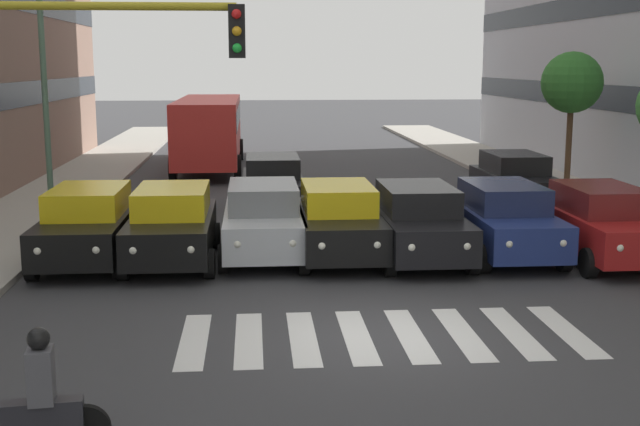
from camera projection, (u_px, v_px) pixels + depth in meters
ground_plane at (383, 335)px, 13.81m from camera, size 180.00×180.00×0.00m
crosswalk_markings at (383, 335)px, 13.81m from camera, size 6.75×2.80×0.01m
car_0 at (602, 223)px, 18.94m from camera, size 2.02×4.44×1.72m
car_1 at (504, 220)px, 19.31m from camera, size 2.02×4.44×1.72m
car_2 at (418, 222)px, 19.01m from camera, size 2.02×4.44×1.72m
car_3 at (338, 221)px, 19.14m from camera, size 2.02×4.44×1.72m
car_4 at (264, 220)px, 19.29m from camera, size 2.02×4.44×1.72m
car_5 at (172, 225)px, 18.72m from camera, size 2.02×4.44×1.72m
car_6 at (88, 225)px, 18.68m from camera, size 2.02×4.44×1.72m
car_row2_0 at (273, 184)px, 25.07m from camera, size 2.02×4.44×1.72m
car_row2_1 at (515, 180)px, 25.83m from camera, size 2.02×4.44×1.72m
bus_behind_traffic at (209, 126)px, 35.35m from camera, size 2.78×10.50×3.00m
motorcycle_with_rider at (37, 405)px, 9.41m from camera, size 1.70×0.39×1.57m
traffic_light_gantry at (28, 118)px, 11.94m from camera, size 4.56×0.36×5.50m
street_lamp_right at (63, 74)px, 22.09m from camera, size 2.95×0.28×6.56m
street_tree_2 at (572, 83)px, 27.29m from camera, size 2.03×2.03×4.74m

